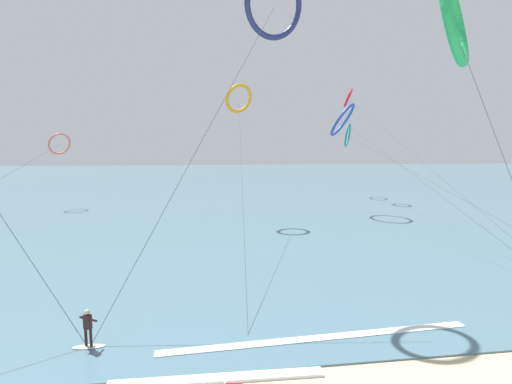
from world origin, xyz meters
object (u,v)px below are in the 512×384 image
object	(u,v)px
kite_navy	(274,5)
kite_emerald	(454,20)
kite_cobalt	(343,120)
kite_coral	(59,144)
kite_crimson	(348,98)
kite_amber	(239,99)
surfer_ivory	(88,331)
kite_teal	(348,135)

from	to	relation	value
kite_navy	kite_emerald	xyz separation A→B (m)	(7.27, -5.72, -2.46)
kite_cobalt	kite_coral	distance (m)	40.83
kite_navy	kite_coral	xyz separation A→B (m)	(-25.53, 35.22, -7.42)
kite_navy	kite_crimson	bearing A→B (deg)	-140.42
kite_navy	kite_amber	size ratio (longest dim) A/B	0.65
kite_crimson	kite_navy	bearing A→B (deg)	-10.61
surfer_ivory	kite_crimson	size ratio (longest dim) A/B	0.04
kite_navy	kite_coral	size ratio (longest dim) A/B	0.46
kite_teal	kite_crimson	distance (m)	8.14
kite_emerald	kite_crimson	xyz separation A→B (m)	(12.37, 43.65, 2.88)
kite_teal	kite_emerald	xyz separation A→B (m)	(-14.51, -48.76, 3.09)
kite_cobalt	kite_amber	size ratio (longest dim) A/B	1.16
kite_navy	kite_cobalt	distance (m)	29.36
kite_crimson	kite_amber	bearing A→B (deg)	-32.96
kite_coral	surfer_ivory	bearing A→B (deg)	63.88
kite_coral	kite_emerald	bearing A→B (deg)	80.86
kite_navy	kite_cobalt	size ratio (longest dim) A/B	0.56
surfer_ivory	kite_emerald	world-z (taller)	kite_emerald
kite_navy	surfer_ivory	bearing A→B (deg)	10.33
kite_navy	kite_emerald	bearing A→B (deg)	118.76
surfer_ivory	kite_teal	world-z (taller)	kite_teal
kite_navy	kite_emerald	world-z (taller)	kite_navy
kite_navy	kite_teal	distance (m)	48.55
kite_cobalt	kite_navy	bearing A→B (deg)	1.84
kite_navy	kite_teal	bearing A→B (deg)	-139.88
kite_amber	kite_cobalt	bearing A→B (deg)	169.68
kite_emerald	kite_amber	world-z (taller)	kite_emerald
kite_emerald	kite_coral	distance (m)	52.69
kite_coral	kite_amber	bearing A→B (deg)	102.95
surfer_ivory	kite_teal	xyz separation A→B (m)	(30.89, 49.05, 10.48)
kite_emerald	kite_coral	xyz separation A→B (m)	(-32.80, 40.94, -4.96)
kite_teal	kite_emerald	bearing A→B (deg)	12.38
kite_navy	kite_amber	bearing A→B (deg)	-112.38
kite_coral	kite_amber	size ratio (longest dim) A/B	1.41
surfer_ivory	kite_crimson	bearing A→B (deg)	85.32
kite_navy	kite_emerald	distance (m)	9.57
kite_cobalt	kite_coral	xyz separation A→B (m)	(-39.52, 9.77, -3.11)
surfer_ivory	kite_navy	xyz separation A→B (m)	(9.11, 6.00, 16.04)
surfer_ivory	kite_navy	world-z (taller)	kite_navy
surfer_ivory	kite_navy	size ratio (longest dim) A/B	0.09
kite_coral	kite_cobalt	bearing A→B (deg)	118.27
kite_teal	kite_emerald	world-z (taller)	kite_emerald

